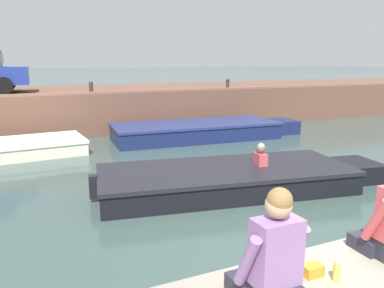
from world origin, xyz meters
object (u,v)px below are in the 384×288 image
object	(u,v)px
mooring_bollard_mid	(91,87)
mooring_bollard_east	(228,83)
motorboat_passing	(237,178)
person_seated_left	(272,260)
bottle_drink	(337,271)
boat_moored_central_navy	(203,130)

from	to	relation	value
mooring_bollard_mid	mooring_bollard_east	xyz separation A→B (m)	(5.55, 0.00, 0.00)
motorboat_passing	mooring_bollard_mid	size ratio (longest dim) A/B	14.46
mooring_bollard_mid	mooring_bollard_east	size ratio (longest dim) A/B	1.00
mooring_bollard_mid	mooring_bollard_east	world-z (taller)	same
person_seated_left	motorboat_passing	bearing A→B (deg)	61.67
motorboat_passing	bottle_drink	bearing A→B (deg)	-110.87
mooring_bollard_mid	person_seated_left	world-z (taller)	mooring_bollard_mid
motorboat_passing	bottle_drink	distance (m)	4.74
boat_moored_central_navy	person_seated_left	xyz separation A→B (m)	(-4.13, -9.61, 0.88)
motorboat_passing	mooring_bollard_east	xyz separation A→B (m)	(3.80, 7.13, 1.55)
person_seated_left	bottle_drink	distance (m)	0.75
motorboat_passing	mooring_bollard_east	size ratio (longest dim) A/B	14.46
mooring_bollard_east	boat_moored_central_navy	bearing A→B (deg)	-136.70
person_seated_left	bottle_drink	xyz separation A→B (m)	(0.70, 0.01, -0.28)
boat_moored_central_navy	person_seated_left	distance (m)	10.49
mooring_bollard_east	person_seated_left	bearing A→B (deg)	-118.16
boat_moored_central_navy	mooring_bollard_east	xyz separation A→B (m)	(2.05, 1.93, 1.51)
mooring_bollard_east	person_seated_left	distance (m)	13.10
mooring_bollard_mid	bottle_drink	xyz separation A→B (m)	(0.08, -11.53, -0.90)
motorboat_passing	person_seated_left	distance (m)	5.09
bottle_drink	mooring_bollard_mid	bearing A→B (deg)	90.38
mooring_bollard_mid	mooring_bollard_east	distance (m)	5.55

